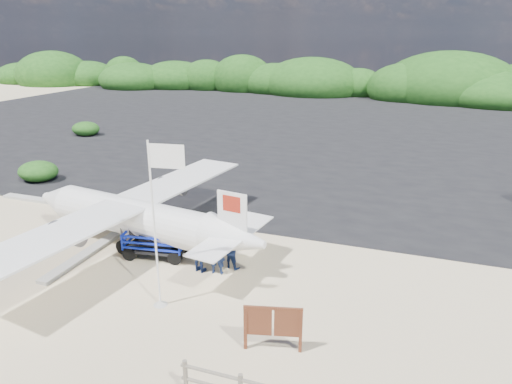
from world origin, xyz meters
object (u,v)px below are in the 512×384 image
signboard (273,350)px  crew_c (200,251)px  flagpole (161,305)px  aircraft_small (255,112)px  crew_b (232,250)px  crew_a (217,252)px  aircraft_large (450,164)px  baggage_cart (158,256)px

signboard → crew_c: size_ratio=1.03×
flagpole → signboard: size_ratio=3.17×
signboard → aircraft_small: aircraft_small is taller
flagpole → crew_c: (0.28, 2.54, 0.88)m
crew_b → aircraft_small: (-11.50, 35.74, -0.76)m
crew_c → aircraft_small: crew_c is taller
crew_a → aircraft_large: size_ratio=0.13×
baggage_cart → aircraft_large: size_ratio=0.19×
aircraft_small → crew_b: bearing=78.4°
crew_b → aircraft_large: aircraft_large is taller
crew_b → flagpole: bearing=81.5°
baggage_cart → aircraft_small: aircraft_small is taller
baggage_cart → signboard: signboard is taller
crew_a → signboard: bearing=125.7°
crew_a → aircraft_small: 38.05m
aircraft_small → signboard: bearing=80.5°
signboard → crew_c: bearing=124.9°
baggage_cart → crew_b: size_ratio=1.76×
crew_a → aircraft_small: bearing=-80.2°
signboard → aircraft_small: 42.52m
aircraft_small → baggage_cart: bearing=73.5°
flagpole → crew_b: size_ratio=3.75×
baggage_cart → crew_b: bearing=-6.1°
flagpole → crew_a: size_ratio=3.13×
flagpole → aircraft_large: size_ratio=0.41×
baggage_cart → aircraft_small: bearing=94.5°
crew_a → crew_c: size_ratio=1.04×
signboard → aircraft_large: 23.96m
flagpole → aircraft_small: size_ratio=0.74×
aircraft_large → crew_b: bearing=73.5°
baggage_cart → crew_b: 3.36m
signboard → flagpole: bearing=153.2°
crew_c → aircraft_large: size_ratio=0.13×
crew_c → aircraft_small: size_ratio=0.23×
crew_c → aircraft_large: 22.09m
crew_a → aircraft_large: 21.73m
signboard → crew_c: (-4.02, 3.52, 0.88)m
baggage_cart → flagpole: size_ratio=0.47×
signboard → aircraft_large: aircraft_large is taller
crew_b → aircraft_large: 21.00m
flagpole → crew_a: 2.94m
baggage_cart → aircraft_large: bearing=48.9°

